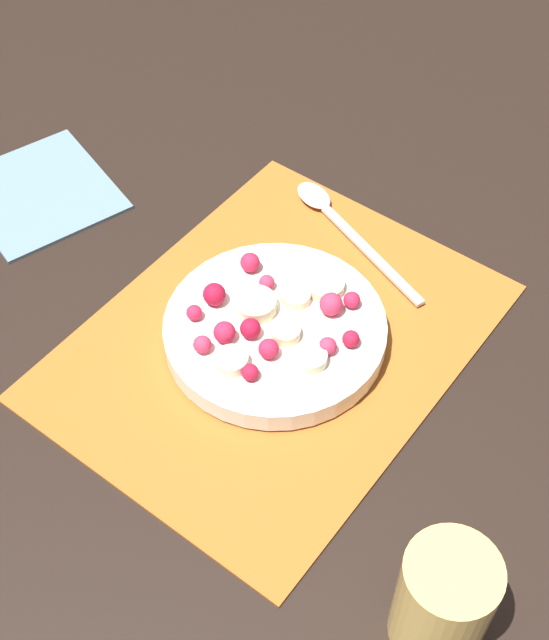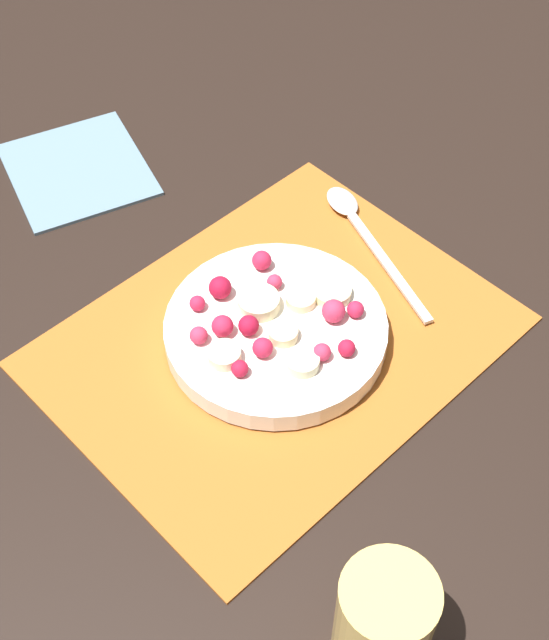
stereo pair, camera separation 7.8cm
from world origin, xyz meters
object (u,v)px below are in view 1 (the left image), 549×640
at_px(spoon, 333,216).
at_px(napkin, 40,191).
at_px(drinking_glass, 443,601).
at_px(fruit_bowl, 274,331).

bearing_deg(spoon, napkin, 48.93).
distance_m(drinking_glass, napkin, 0.59).
bearing_deg(drinking_glass, fruit_bowl, 60.97).
bearing_deg(napkin, fruit_bowl, -92.32).
relative_size(drinking_glass, napkin, 0.53).
relative_size(fruit_bowl, drinking_glass, 2.01).
distance_m(fruit_bowl, drinking_glass, 0.29).
bearing_deg(fruit_bowl, napkin, 87.68).
bearing_deg(napkin, drinking_glass, -104.86).
bearing_deg(fruit_bowl, drinking_glass, -119.03).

